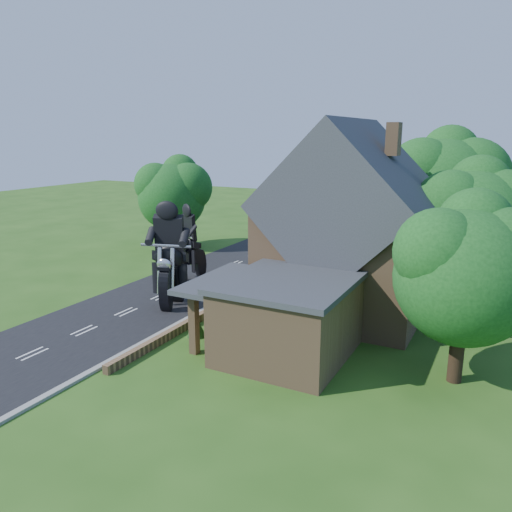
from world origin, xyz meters
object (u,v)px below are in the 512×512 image
at_px(garden_wall, 240,295).
at_px(motorcycle_lead, 172,291).
at_px(house, 350,232).
at_px(motorcycle_follow, 191,269).
at_px(annex, 286,316).

bearing_deg(garden_wall, motorcycle_lead, -130.25).
height_order(house, motorcycle_follow, house).
bearing_deg(house, annex, -95.24).
relative_size(annex, motorcycle_lead, 3.66).
bearing_deg(annex, house, 84.76).
bearing_deg(motorcycle_follow, house, -156.48).
distance_m(garden_wall, annex, 8.19).
relative_size(motorcycle_lead, motorcycle_follow, 1.17).
bearing_deg(annex, motorcycle_lead, 161.68).
relative_size(house, motorcycle_follow, 6.25).
relative_size(garden_wall, annex, 3.12).
xyz_separation_m(house, motorcycle_lead, (-8.81, -4.09, -3.45)).
distance_m(house, annex, 7.30).
xyz_separation_m(house, annex, (-0.62, -6.80, -2.58)).
distance_m(house, motorcycle_follow, 11.54).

